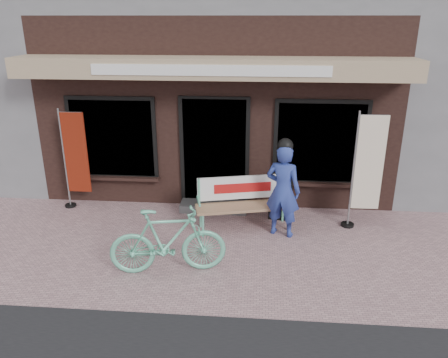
# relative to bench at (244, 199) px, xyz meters

# --- Properties ---
(ground) EXTENTS (70.00, 70.00, 0.00)m
(ground) POSITION_rel_bench_xyz_m (-0.61, -1.08, -0.55)
(ground) COLOR #AD8488
(ground) RESTS_ON ground
(storefront) EXTENTS (7.00, 6.77, 6.00)m
(storefront) POSITION_rel_bench_xyz_m (-0.61, 3.89, 2.44)
(storefront) COLOR black
(storefront) RESTS_ON ground
(bench) EXTENTS (1.77, 0.83, 0.93)m
(bench) POSITION_rel_bench_xyz_m (0.00, 0.00, 0.00)
(bench) COLOR #64C4A1
(bench) RESTS_ON ground
(person) EXTENTS (0.69, 0.56, 1.74)m
(person) POSITION_rel_bench_xyz_m (0.67, -0.24, 0.31)
(person) COLOR #2A3B91
(person) RESTS_ON ground
(bicycle) EXTENTS (1.76, 0.79, 1.02)m
(bicycle) POSITION_rel_bench_xyz_m (-1.04, -1.59, -0.04)
(bicycle) COLOR #64C4A1
(bicycle) RESTS_ON ground
(nobori_red) EXTENTS (0.58, 0.22, 1.99)m
(nobori_red) POSITION_rel_bench_xyz_m (-3.29, 0.60, 0.48)
(nobori_red) COLOR gray
(nobori_red) RESTS_ON ground
(nobori_cream) EXTENTS (0.62, 0.24, 2.12)m
(nobori_cream) POSITION_rel_bench_xyz_m (2.11, 0.18, 0.55)
(nobori_cream) COLOR gray
(nobori_cream) RESTS_ON ground
(menu_stand) EXTENTS (0.43, 0.14, 0.85)m
(menu_stand) POSITION_rel_bench_xyz_m (0.67, 0.34, -0.11)
(menu_stand) COLOR black
(menu_stand) RESTS_ON ground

